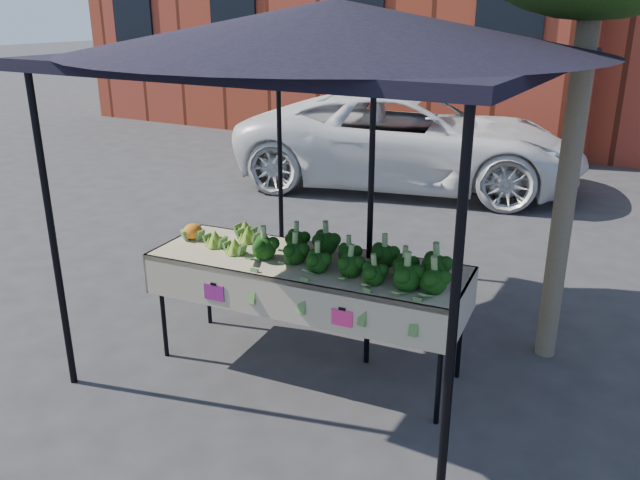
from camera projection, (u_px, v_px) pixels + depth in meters
The scene contains 8 objects.
ground at pixel (293, 352), 5.30m from camera, with size 90.00×90.00×0.00m, color #2D2D2F.
table at pixel (307, 315), 4.94m from camera, with size 2.47×1.04×0.90m.
canopy at pixel (334, 189), 4.92m from camera, with size 3.16×3.16×2.74m, color black, non-canonical shape.
broccoli_heap at pixel (351, 253), 4.60m from camera, with size 1.52×0.55×0.23m, color black.
romanesco_cluster at pixel (237, 233), 5.10m from camera, with size 0.41×0.55×0.18m, color #86AA2C.
cauliflower_pair at pixel (193, 229), 5.22m from camera, with size 0.18×0.18×0.16m, color orange.
vehicle at pixel (415, 10), 9.42m from camera, with size 2.45×1.47×5.31m, color white.
street_tree at pixel (583, 68), 4.52m from camera, with size 2.31×2.31×4.55m, color #1E4C14, non-canonical shape.
Camera 1 is at (2.52, -3.94, 2.67)m, focal length 36.05 mm.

